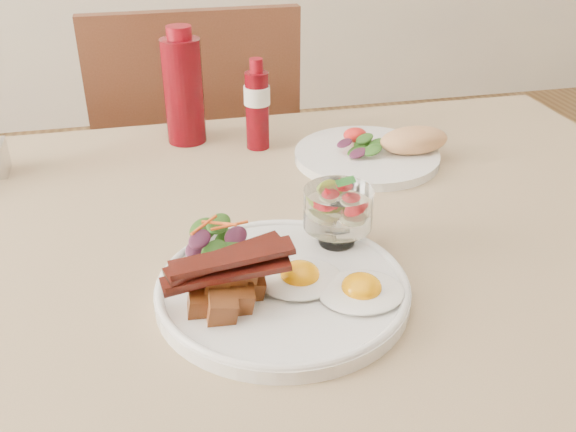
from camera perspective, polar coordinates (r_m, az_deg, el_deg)
name	(u,v)px	position (r m, az deg, el deg)	size (l,w,h in m)	color
table	(244,297)	(0.87, -3.93, -7.23)	(1.33, 0.88, 0.75)	brown
chair_far	(198,180)	(1.51, -7.99, 3.22)	(0.42, 0.42, 0.93)	brown
main_plate	(283,290)	(0.71, -0.48, -6.55)	(0.28, 0.28, 0.02)	white
fried_eggs	(330,283)	(0.70, 3.77, -5.98)	(0.16, 0.13, 0.03)	white
bacon_potato_pile	(227,281)	(0.66, -5.44, -5.75)	(0.14, 0.08, 0.06)	brown
side_salad	(217,243)	(0.75, -6.30, -2.37)	(0.09, 0.08, 0.05)	#1D4312
fruit_cup	(338,209)	(0.76, 4.47, 0.66)	(0.08, 0.08, 0.08)	white
second_plate	(378,151)	(1.04, 8.00, 5.75)	(0.25, 0.23, 0.06)	white
ketchup_bottle	(184,89)	(1.09, -9.27, 11.07)	(0.08, 0.08, 0.19)	#56040B
hot_sauce_bottle	(257,106)	(1.06, -2.76, 9.76)	(0.05, 0.05, 0.15)	#56040B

